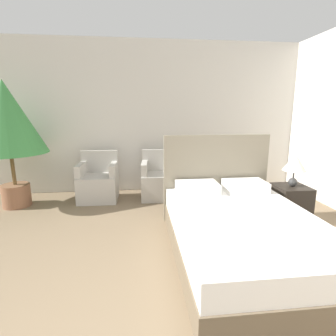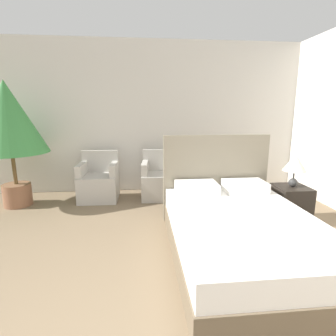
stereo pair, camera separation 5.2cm
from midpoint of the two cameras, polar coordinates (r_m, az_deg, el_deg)
The scene contains 7 objects.
wall_back at distance 5.26m, azimuth -3.82°, elevation 10.81°, with size 10.00×0.06×2.90m.
bed at distance 3.12m, azimuth 15.74°, elevation -12.92°, with size 1.54×2.22×1.26m.
armchair_near_window_left at distance 4.91m, azimuth -14.52°, elevation -3.33°, with size 0.69×0.63×0.87m.
armchair_near_window_right at distance 4.86m, azimuth -1.33°, elevation -3.08°, with size 0.71×0.66×0.87m.
potted_palm at distance 4.97m, azimuth -31.22°, elevation 8.76°, with size 1.18×1.18×2.07m.
nightstand at distance 4.22m, azimuth 25.40°, elevation -7.16°, with size 0.45×0.45×0.53m.
table_lamp at distance 4.07m, azimuth 26.24°, elevation 0.78°, with size 0.32×0.32×0.47m.
Camera 2 is at (-0.16, -1.22, 1.60)m, focal length 28.00 mm.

